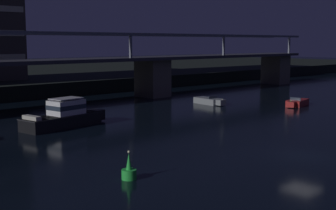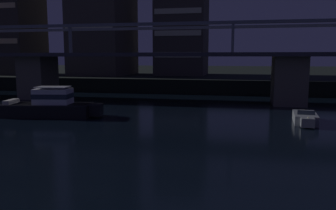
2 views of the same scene
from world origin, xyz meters
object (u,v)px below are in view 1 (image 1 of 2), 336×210
(river_bridge, at_px, (57,72))
(speedboat_mid_center, at_px, (297,103))
(speedboat_near_center, at_px, (209,101))
(channel_buoy, at_px, (129,172))
(cabin_cruiser_near_left, at_px, (64,116))

(river_bridge, xyz_separation_m, speedboat_mid_center, (22.91, -20.34, -3.93))
(speedboat_near_center, relative_size, channel_buoy, 2.97)
(speedboat_mid_center, bearing_deg, cabin_cruiser_near_left, 166.03)
(cabin_cruiser_near_left, xyz_separation_m, channel_buoy, (-6.06, -17.80, -0.57))
(speedboat_mid_center, bearing_deg, channel_buoy, -163.62)
(cabin_cruiser_near_left, height_order, channel_buoy, cabin_cruiser_near_left)
(speedboat_near_center, xyz_separation_m, speedboat_mid_center, (6.98, -8.84, 0.00))
(river_bridge, xyz_separation_m, cabin_cruiser_near_left, (-6.60, -13.00, -3.30))
(cabin_cruiser_near_left, relative_size, speedboat_mid_center, 1.80)
(channel_buoy, bearing_deg, river_bridge, 67.66)
(speedboat_mid_center, bearing_deg, river_bridge, 138.41)
(river_bridge, height_order, channel_buoy, river_bridge)
(river_bridge, height_order, speedboat_near_center, river_bridge)
(speedboat_near_center, bearing_deg, speedboat_mid_center, -51.72)
(river_bridge, xyz_separation_m, channel_buoy, (-12.66, -30.80, -3.87))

